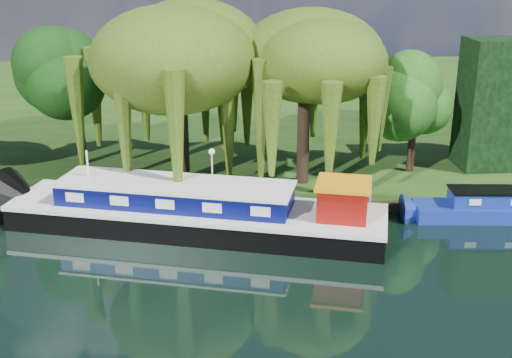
{
  "coord_description": "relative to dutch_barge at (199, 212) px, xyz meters",
  "views": [
    {
      "loc": [
        0.42,
        -23.58,
        13.09
      ],
      "look_at": [
        2.61,
        5.84,
        2.8
      ],
      "focal_mm": 45.0,
      "sensor_mm": 36.0,
      "label": 1
    }
  ],
  "objects": [
    {
      "name": "far_bank",
      "position": [
        0.23,
        27.7,
        -0.76
      ],
      "size": [
        120.0,
        52.0,
        0.45
      ],
      "primitive_type": "cube",
      "color": "#16390F",
      "rests_on": "ground"
    },
    {
      "name": "conifer_hedge",
      "position": [
        19.23,
        7.7,
        3.46
      ],
      "size": [
        6.0,
        3.0,
        8.0
      ],
      "primitive_type": "cube",
      "color": "black",
      "rests_on": "far_bank"
    },
    {
      "name": "tree_far_right",
      "position": [
        12.99,
        7.12,
        3.87
      ],
      "size": [
        3.9,
        3.9,
        6.38
      ],
      "color": "black",
      "rests_on": "far_bank"
    },
    {
      "name": "mooring_posts",
      "position": [
        -0.27,
        2.1,
        -0.04
      ],
      "size": [
        19.16,
        0.16,
        1.0
      ],
      "color": "silver",
      "rests_on": "far_bank"
    },
    {
      "name": "willow_right",
      "position": [
        6.02,
        5.54,
        6.05
      ],
      "size": [
        7.41,
        7.41,
        9.03
      ],
      "color": "black",
      "rests_on": "far_bank"
    },
    {
      "name": "tree_far_mid",
      "position": [
        -7.55,
        10.2,
        4.95
      ],
      "size": [
        4.85,
        4.85,
        7.94
      ],
      "color": "black",
      "rests_on": "far_bank"
    },
    {
      "name": "lamppost",
      "position": [
        0.73,
        4.2,
        1.43
      ],
      "size": [
        0.36,
        0.36,
        2.56
      ],
      "color": "silver",
      "rests_on": "far_bank"
    },
    {
      "name": "ground",
      "position": [
        0.23,
        -6.3,
        -0.99
      ],
      "size": [
        120.0,
        120.0,
        0.0
      ],
      "primitive_type": "plane",
      "color": "black"
    },
    {
      "name": "dutch_barge",
      "position": [
        0.0,
        0.0,
        0.0
      ],
      "size": [
        19.33,
        9.21,
        3.99
      ],
      "rotation": [
        0.0,
        0.0,
        -0.27
      ],
      "color": "black",
      "rests_on": "ground"
    },
    {
      "name": "willow_left",
      "position": [
        -0.94,
        6.57,
        6.67
      ],
      "size": [
        8.28,
        8.28,
        9.92
      ],
      "color": "black",
      "rests_on": "far_bank"
    }
  ]
}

